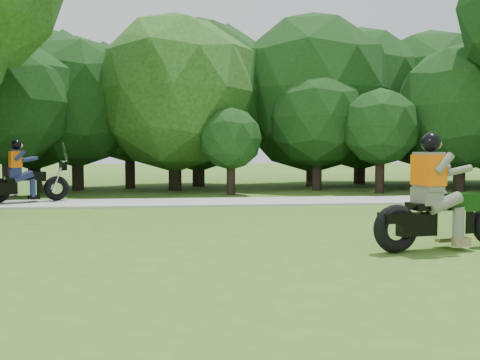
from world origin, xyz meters
name	(u,v)px	position (x,y,z in m)	size (l,w,h in m)	color
ground	(377,252)	(0.00, 0.00, 0.00)	(100.00, 100.00, 0.00)	#3C641C
walkway	(281,201)	(0.00, 8.00, 0.03)	(60.00, 2.20, 0.06)	#9A9A95
tree_line	(254,101)	(0.13, 14.64, 3.68)	(40.14, 11.34, 7.64)	black
chopper_motorcycle	(439,207)	(1.07, 0.07, 0.70)	(2.66, 0.95, 1.91)	black
touring_motorcycle	(22,180)	(-7.74, 8.26, 0.74)	(2.30, 1.46, 1.86)	black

